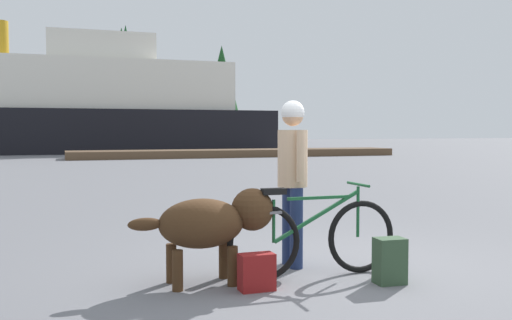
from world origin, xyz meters
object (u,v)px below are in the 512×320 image
at_px(person_cyclist, 293,166).
at_px(handbag_pannier, 257,272).
at_px(ferry_boat, 59,108).
at_px(backpack, 390,261).
at_px(dog, 213,222).
at_px(bicycle, 313,237).

xyz_separation_m(person_cyclist, handbag_pannier, (-0.67, -0.77, -0.91)).
bearing_deg(person_cyclist, ferry_boat, 93.76).
bearing_deg(person_cyclist, backpack, -57.98).
xyz_separation_m(dog, handbag_pannier, (0.31, -0.37, -0.42)).
bearing_deg(bicycle, ferry_boat, 93.73).
bearing_deg(backpack, ferry_boat, 94.63).
bearing_deg(handbag_pannier, backpack, -8.70).
bearing_deg(handbag_pannier, ferry_boat, 92.59).
bearing_deg(handbag_pannier, person_cyclist, 48.85).
height_order(backpack, ferry_boat, ferry_boat).
height_order(backpack, handbag_pannier, backpack).
distance_m(bicycle, handbag_pannier, 0.78).
xyz_separation_m(backpack, handbag_pannier, (-1.28, 0.20, -0.05)).
relative_size(dog, handbag_pannier, 4.14).
relative_size(person_cyclist, backpack, 4.05).
xyz_separation_m(bicycle, person_cyclist, (-0.01, 0.49, 0.68)).
bearing_deg(person_cyclist, dog, -157.91).
relative_size(backpack, handbag_pannier, 1.30).
distance_m(handbag_pannier, ferry_boat, 35.32).
relative_size(dog, ferry_boat, 0.05).
height_order(bicycle, handbag_pannier, bicycle).
distance_m(bicycle, dog, 1.02).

